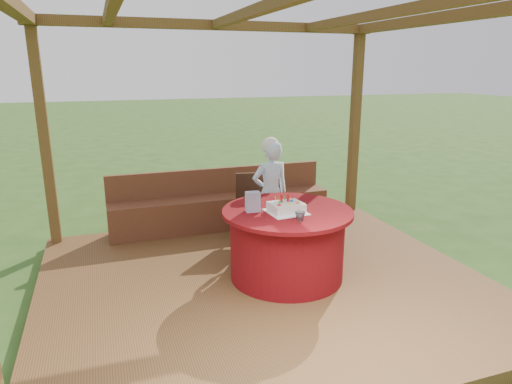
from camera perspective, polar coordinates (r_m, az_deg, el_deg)
ground at (r=4.92m, az=0.97°, el=-12.04°), size 60.00×60.00×0.00m
deck at (r=4.89m, az=0.98°, el=-11.42°), size 4.50×4.00×0.12m
pergola at (r=4.37m, az=1.12°, el=17.22°), size 4.50×4.00×2.72m
bench at (r=6.30m, az=-4.37°, el=-2.05°), size 3.00×0.42×0.80m
table at (r=4.78m, az=3.88°, el=-6.40°), size 1.34×1.34×0.74m
chair at (r=5.81m, az=-0.51°, el=-1.54°), size 0.46×0.46×0.84m
elderly_woman at (r=5.58m, az=1.81°, el=0.10°), size 0.50×0.35×1.34m
birthday_cake at (r=4.57m, az=3.79°, el=-1.93°), size 0.40×0.40×0.17m
gift_bag at (r=4.57m, az=-0.41°, el=-1.23°), size 0.15×0.10×0.20m
drinking_glass at (r=4.33m, az=5.52°, el=-3.04°), size 0.13×0.13×0.09m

